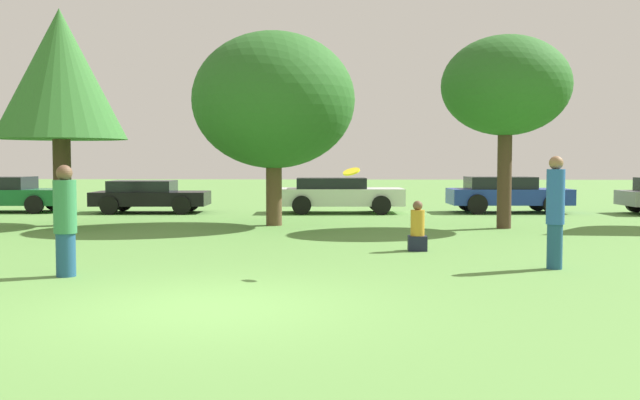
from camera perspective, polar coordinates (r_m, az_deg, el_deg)
ground_plane at (r=9.43m, az=-8.91°, el=-8.38°), size 120.00×120.00×0.00m
person_thrower at (r=12.32m, az=-19.50°, el=-1.52°), size 0.36×0.36×1.80m
person_catcher at (r=13.06m, az=18.10°, el=-0.81°), size 0.31×0.31×1.95m
frisbee at (r=11.81m, az=2.50°, el=2.26°), size 0.30×0.28×0.18m
bystander_sitting at (r=15.07m, az=7.71°, el=-2.36°), size 0.39×0.32×1.04m
tree_1 at (r=22.01m, az=-19.85°, el=9.26°), size 3.69×3.69×6.16m
tree_2 at (r=20.78m, az=-3.69°, el=7.84°), size 4.64×4.64×5.53m
tree_3 at (r=20.52m, az=14.47°, el=8.67°), size 3.51×3.51×5.27m
parked_car_green at (r=28.50m, az=-23.81°, el=0.49°), size 4.65×2.20×1.27m
parked_car_black at (r=26.39m, az=-13.36°, el=0.35°), size 4.09×2.13×1.15m
parked_car_white at (r=25.60m, az=1.47°, el=0.48°), size 4.49×2.19×1.25m
parked_car_blue at (r=26.58m, az=14.53°, el=0.51°), size 4.30×2.07×1.28m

